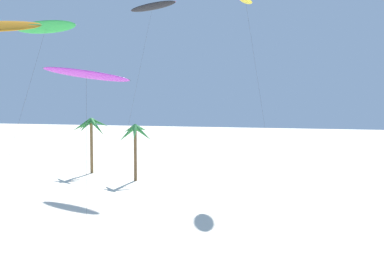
% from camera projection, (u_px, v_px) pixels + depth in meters
% --- Properties ---
extents(palm_tree_0, '(4.57, 4.98, 7.13)m').
position_uv_depth(palm_tree_0, '(91.00, 128.00, 53.72)').
color(palm_tree_0, brown).
rests_on(palm_tree_0, ground).
extents(palm_tree_1, '(4.27, 4.59, 6.60)m').
position_uv_depth(palm_tree_1, '(135.00, 135.00, 48.55)').
color(palm_tree_1, brown).
rests_on(palm_tree_1, ground).
extents(flying_kite_0, '(6.11, 7.57, 17.42)m').
position_uv_depth(flying_kite_0, '(46.00, 27.00, 41.70)').
color(flying_kite_0, green).
rests_on(flying_kite_0, ground).
extents(flying_kite_5, '(6.78, 3.51, 12.01)m').
position_uv_depth(flying_kite_5, '(86.00, 74.00, 31.37)').
color(flying_kite_5, purple).
rests_on(flying_kite_5, ground).
extents(flying_kite_6, '(7.63, 3.85, 21.97)m').
position_uv_depth(flying_kite_6, '(152.00, 7.00, 53.84)').
color(flying_kite_6, black).
rests_on(flying_kite_6, ground).
extents(flying_kite_8, '(5.24, 5.99, 21.94)m').
position_uv_depth(flying_kite_8, '(246.00, 1.00, 49.10)').
color(flying_kite_8, yellow).
rests_on(flying_kite_8, ground).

